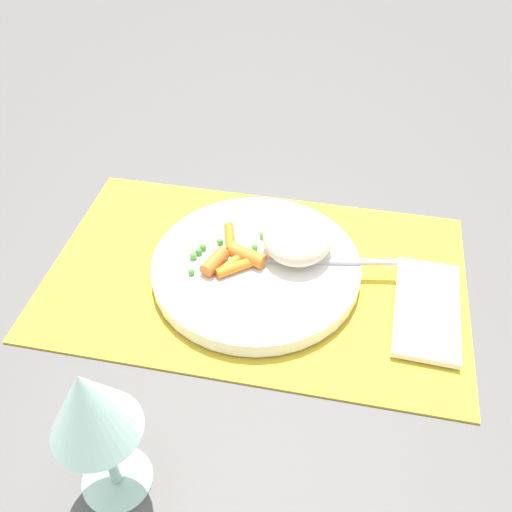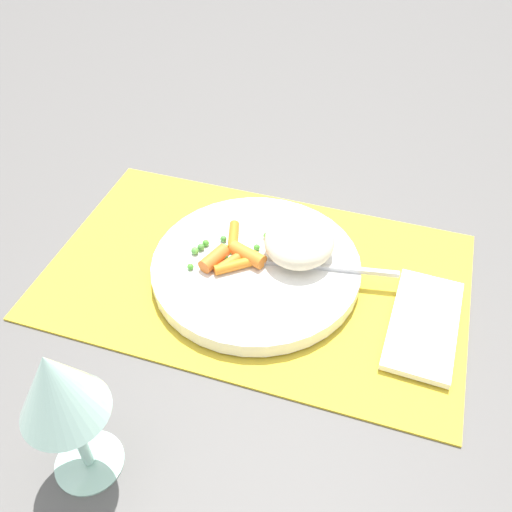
% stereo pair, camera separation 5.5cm
% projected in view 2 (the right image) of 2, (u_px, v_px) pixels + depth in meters
% --- Properties ---
extents(ground_plane, '(2.40, 2.40, 0.00)m').
position_uv_depth(ground_plane, '(256.00, 276.00, 0.68)').
color(ground_plane, '#565451').
extents(placemat, '(0.50, 0.31, 0.01)m').
position_uv_depth(placemat, '(256.00, 275.00, 0.68)').
color(placemat, gold).
rests_on(placemat, ground_plane).
extents(plate, '(0.25, 0.25, 0.02)m').
position_uv_depth(plate, '(256.00, 267.00, 0.67)').
color(plate, white).
rests_on(plate, placemat).
extents(rice_mound, '(0.08, 0.09, 0.04)m').
position_uv_depth(rice_mound, '(299.00, 241.00, 0.66)').
color(rice_mound, beige).
rests_on(rice_mound, plate).
extents(carrot_portion, '(0.07, 0.09, 0.02)m').
position_uv_depth(carrot_portion, '(233.00, 255.00, 0.66)').
color(carrot_portion, orange).
rests_on(carrot_portion, plate).
extents(pea_scatter, '(0.08, 0.09, 0.01)m').
position_uv_depth(pea_scatter, '(222.00, 248.00, 0.67)').
color(pea_scatter, green).
rests_on(pea_scatter, plate).
extents(fork, '(0.20, 0.04, 0.01)m').
position_uv_depth(fork, '(295.00, 264.00, 0.66)').
color(fork, silver).
rests_on(fork, plate).
extents(wine_glass, '(0.07, 0.07, 0.16)m').
position_uv_depth(wine_glass, '(57.00, 390.00, 0.43)').
color(wine_glass, '#B2E0CC').
rests_on(wine_glass, ground_plane).
extents(napkin, '(0.08, 0.15, 0.01)m').
position_uv_depth(napkin, '(424.00, 324.00, 0.61)').
color(napkin, white).
rests_on(napkin, placemat).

